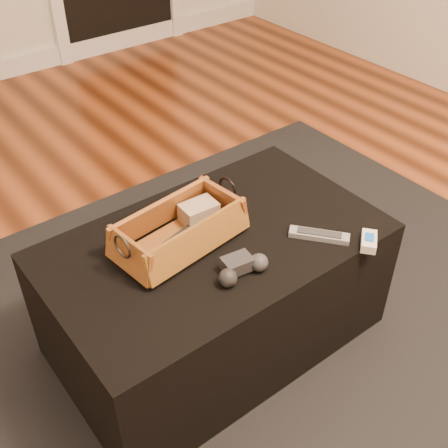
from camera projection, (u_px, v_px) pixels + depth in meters
floor at (197, 409)px, 1.70m from camera, size 5.00×5.50×0.01m
area_rug at (225, 345)px, 1.88m from camera, size 2.60×2.00×0.01m
ottoman at (215, 290)px, 1.77m from camera, size 1.00×0.60×0.42m
tv_remote at (178, 242)px, 1.60m from camera, size 0.21×0.09×0.02m
cloth_bundle at (199, 212)px, 1.68m from camera, size 0.11×0.08×0.06m
wicker_basket at (179, 231)px, 1.60m from camera, size 0.41×0.25×0.14m
game_controller at (241, 268)px, 1.51m from camera, size 0.16×0.09×0.05m
silver_remote at (319, 235)px, 1.65m from camera, size 0.14×0.16×0.02m
cream_gadget at (369, 241)px, 1.62m from camera, size 0.09×0.09×0.03m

